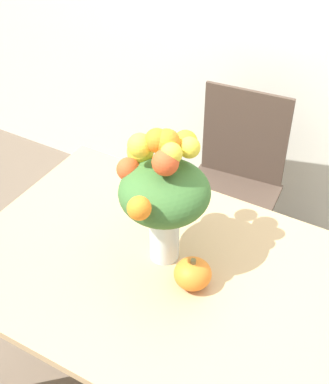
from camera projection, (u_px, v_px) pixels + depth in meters
dining_table at (161, 288)px, 1.81m from camera, size 1.31×0.90×0.73m
flower_vase at (163, 189)px, 1.63m from camera, size 0.31×0.37×0.47m
pumpkin at (193, 274)px, 1.67m from camera, size 0.12×0.12×0.11m
dining_chair_near_window at (232, 187)px, 2.49m from camera, size 0.46×0.46×0.93m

